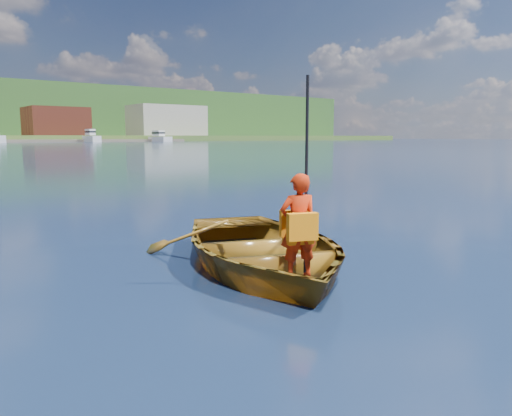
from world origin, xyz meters
The scene contains 3 objects.
ground centered at (0.00, 0.00, 0.00)m, with size 600.00×600.00×0.00m.
rowboat centered at (0.76, -0.34, 0.25)m, with size 3.98×4.62×0.81m.
child_paddler centered at (0.58, -1.24, 0.69)m, with size 0.50×0.43×2.24m.
Camera 1 is at (-3.10, -5.28, 1.67)m, focal length 35.00 mm.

